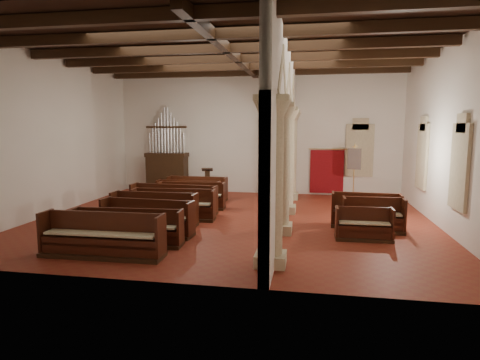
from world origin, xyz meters
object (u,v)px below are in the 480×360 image
object	(u,v)px
processional_banner	(353,184)
nave_pew_0	(102,242)
pipe_organ	(167,165)
lectern	(207,183)
aisle_pew_0	(364,229)

from	to	relation	value
processional_banner	nave_pew_0	distance (m)	11.26
pipe_organ	processional_banner	size ratio (longest dim) A/B	1.70
lectern	aisle_pew_0	size ratio (longest dim) A/B	0.80
processional_banner	nave_pew_0	xyz separation A→B (m)	(-7.15, -8.69, -0.45)
pipe_organ	processional_banner	xyz separation A→B (m)	(9.09, -1.42, -0.55)
pipe_organ	lectern	distance (m)	2.37
lectern	processional_banner	size ratio (longest dim) A/B	0.52
pipe_organ	processional_banner	world-z (taller)	pipe_organ
processional_banner	nave_pew_0	world-z (taller)	processional_banner
nave_pew_0	aisle_pew_0	xyz separation A→B (m)	(6.88, 2.78, -0.05)
nave_pew_0	aisle_pew_0	distance (m)	7.42
processional_banner	nave_pew_0	bearing A→B (deg)	-107.58
pipe_organ	nave_pew_0	distance (m)	10.34
pipe_organ	nave_pew_0	size ratio (longest dim) A/B	1.35
pipe_organ	nave_pew_0	bearing A→B (deg)	-79.15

